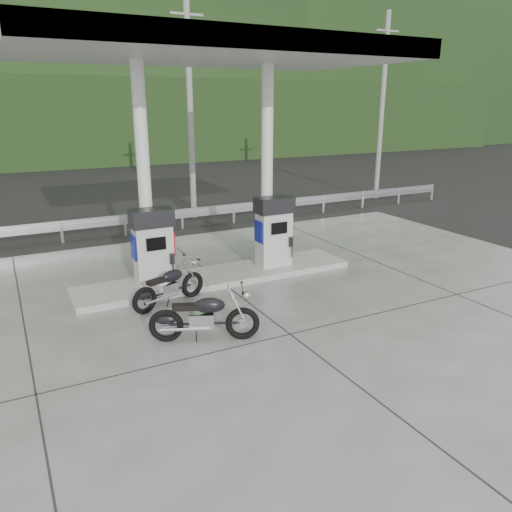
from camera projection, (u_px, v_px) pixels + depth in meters
name	position (u px, v px, depth m)	size (l,w,h in m)	color
ground	(265.00, 316.00, 10.40)	(160.00, 160.00, 0.00)	black
forecourt_apron	(265.00, 316.00, 10.39)	(18.00, 14.00, 0.02)	slate
pump_island	(218.00, 277.00, 12.49)	(7.00, 1.40, 0.15)	#9D9992
gas_pump_left	(153.00, 247.00, 11.50)	(0.95, 0.55, 1.80)	silver
gas_pump_right	(274.00, 232.00, 12.91)	(0.95, 0.55, 1.80)	silver
canopy_column_left	(144.00, 176.00, 11.37)	(0.30, 0.30, 5.00)	white
canopy_column_right	(267.00, 168.00, 12.78)	(0.30, 0.30, 5.00)	white
canopy_roof	(212.00, 50.00, 10.94)	(8.50, 5.00, 0.40)	silver
guardrail	(154.00, 212.00, 16.98)	(26.00, 0.16, 1.42)	#ABAEB3
road	(130.00, 213.00, 20.16)	(60.00, 7.00, 0.01)	black
utility_pole_b	(190.00, 110.00, 18.16)	(0.22, 0.22, 8.00)	gray
utility_pole_c	(382.00, 109.00, 22.12)	(0.22, 0.22, 8.00)	gray
tree_band	(62.00, 122.00, 34.98)	(80.00, 6.00, 6.00)	black
forested_hills	(34.00, 139.00, 61.33)	(100.00, 40.00, 140.00)	black
motorcycle_left	(169.00, 287.00, 10.83)	(1.76, 0.56, 0.84)	black
motorcycle_right	(204.00, 318.00, 9.18)	(1.91, 0.60, 0.91)	black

